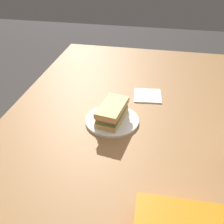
# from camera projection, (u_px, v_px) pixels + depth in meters

# --- Properties ---
(dining_table) EXTENTS (1.74, 1.07, 0.76)m
(dining_table) POSITION_uv_depth(u_px,v_px,m) (125.00, 138.00, 1.12)
(dining_table) COLOR olive
(dining_table) RESTS_ON ground_plane
(paper_plate) EXTENTS (0.22, 0.22, 0.01)m
(paper_plate) POSITION_uv_depth(u_px,v_px,m) (112.00, 121.00, 1.08)
(paper_plate) COLOR white
(paper_plate) RESTS_ON dining_table
(sandwich) EXTENTS (0.20, 0.12, 0.08)m
(sandwich) POSITION_uv_depth(u_px,v_px,m) (112.00, 112.00, 1.05)
(sandwich) COLOR #DBB26B
(sandwich) RESTS_ON paper_plate
(paper_napkin) EXTENTS (0.14, 0.14, 0.01)m
(paper_napkin) POSITION_uv_depth(u_px,v_px,m) (148.00, 96.00, 1.25)
(paper_napkin) COLOR white
(paper_napkin) RESTS_ON dining_table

